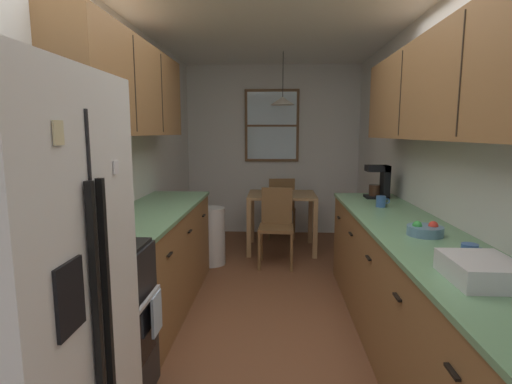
% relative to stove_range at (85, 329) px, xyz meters
% --- Properties ---
extents(ground_plane, '(12.00, 12.00, 0.00)m').
position_rel_stove_range_xyz_m(ground_plane, '(0.99, 1.47, -0.47)').
color(ground_plane, brown).
extents(wall_left, '(0.10, 9.00, 2.55)m').
position_rel_stove_range_xyz_m(wall_left, '(-0.36, 1.47, 0.80)').
color(wall_left, silver).
rests_on(wall_left, ground).
extents(wall_right, '(0.10, 9.00, 2.55)m').
position_rel_stove_range_xyz_m(wall_right, '(2.34, 1.47, 0.80)').
color(wall_right, silver).
rests_on(wall_right, ground).
extents(wall_back, '(4.40, 0.10, 2.55)m').
position_rel_stove_range_xyz_m(wall_back, '(0.99, 4.12, 0.80)').
color(wall_back, silver).
rests_on(wall_back, ground).
extents(ceiling_slab, '(4.40, 9.00, 0.08)m').
position_rel_stove_range_xyz_m(ceiling_slab, '(0.99, 1.47, 2.12)').
color(ceiling_slab, white).
extents(stove_range, '(0.66, 0.61, 1.10)m').
position_rel_stove_range_xyz_m(stove_range, '(0.00, 0.00, 0.00)').
color(stove_range, black).
rests_on(stove_range, ground).
extents(microwave_over_range, '(0.39, 0.58, 0.31)m').
position_rel_stove_range_xyz_m(microwave_over_range, '(-0.11, 0.00, 1.19)').
color(microwave_over_range, black).
extents(counter_left, '(0.64, 2.01, 0.90)m').
position_rel_stove_range_xyz_m(counter_left, '(-0.01, 1.31, -0.02)').
color(counter_left, olive).
rests_on(counter_left, ground).
extents(upper_cabinets_left, '(0.33, 2.09, 0.74)m').
position_rel_stove_range_xyz_m(upper_cabinets_left, '(-0.15, 1.26, 1.43)').
color(upper_cabinets_left, olive).
extents(counter_right, '(0.64, 3.27, 0.90)m').
position_rel_stove_range_xyz_m(counter_right, '(1.99, 0.64, -0.02)').
color(counter_right, olive).
rests_on(counter_right, ground).
extents(upper_cabinets_right, '(0.33, 2.95, 0.67)m').
position_rel_stove_range_xyz_m(upper_cabinets_right, '(2.13, 0.59, 1.37)').
color(upper_cabinets_right, olive).
extents(dining_table, '(0.88, 0.74, 0.76)m').
position_rel_stove_range_xyz_m(dining_table, '(1.13, 3.13, 0.15)').
color(dining_table, '#A87F51').
rests_on(dining_table, ground).
extents(dining_chair_near, '(0.42, 0.42, 0.90)m').
position_rel_stove_range_xyz_m(dining_chair_near, '(1.06, 2.55, 0.03)').
color(dining_chair_near, brown).
rests_on(dining_chair_near, ground).
extents(dining_chair_far, '(0.44, 0.44, 0.90)m').
position_rel_stove_range_xyz_m(dining_chair_far, '(1.12, 3.71, 0.03)').
color(dining_chair_far, brown).
rests_on(dining_chair_far, ground).
extents(pendant_light, '(0.31, 0.31, 0.65)m').
position_rel_stove_range_xyz_m(pendant_light, '(1.13, 3.13, 1.48)').
color(pendant_light, black).
extents(back_window, '(0.82, 0.05, 1.08)m').
position_rel_stove_range_xyz_m(back_window, '(0.98, 4.04, 1.18)').
color(back_window, brown).
extents(trash_bin, '(0.32, 0.32, 0.68)m').
position_rel_stove_range_xyz_m(trash_bin, '(0.29, 2.50, -0.13)').
color(trash_bin, silver).
rests_on(trash_bin, ground).
extents(storage_canister, '(0.11, 0.11, 0.21)m').
position_rel_stove_range_xyz_m(storage_canister, '(-0.01, 0.47, 0.53)').
color(storage_canister, red).
rests_on(storage_canister, counter_left).
extents(dish_towel, '(0.02, 0.16, 0.24)m').
position_rel_stove_range_xyz_m(dish_towel, '(0.35, 0.15, 0.03)').
color(dish_towel, silver).
extents(coffee_maker, '(0.22, 0.18, 0.33)m').
position_rel_stove_range_xyz_m(coffee_maker, '(2.08, 1.96, 0.60)').
color(coffee_maker, black).
rests_on(coffee_maker, counter_right).
extents(mug_by_coffeemaker, '(0.12, 0.08, 0.09)m').
position_rel_stove_range_xyz_m(mug_by_coffeemaker, '(2.02, -0.03, 0.48)').
color(mug_by_coffeemaker, '#335999').
rests_on(mug_by_coffeemaker, counter_right).
extents(mug_spare, '(0.12, 0.08, 0.10)m').
position_rel_stove_range_xyz_m(mug_spare, '(1.97, 1.48, 0.48)').
color(mug_spare, '#335999').
rests_on(mug_spare, counter_right).
extents(fruit_bowl, '(0.22, 0.22, 0.09)m').
position_rel_stove_range_xyz_m(fruit_bowl, '(2.00, 0.50, 0.46)').
color(fruit_bowl, '#597F9E').
rests_on(fruit_bowl, counter_right).
extents(dish_rack, '(0.28, 0.34, 0.10)m').
position_rel_stove_range_xyz_m(dish_rack, '(1.95, -0.29, 0.48)').
color(dish_rack, silver).
rests_on(dish_rack, counter_right).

